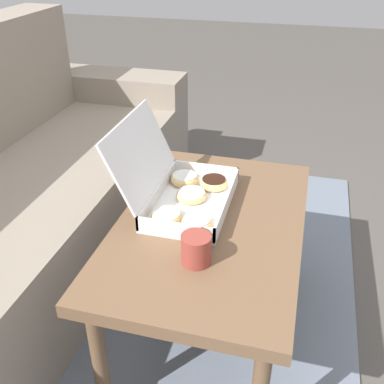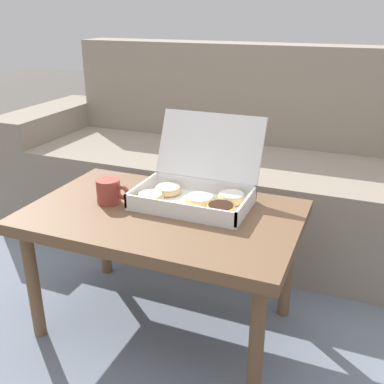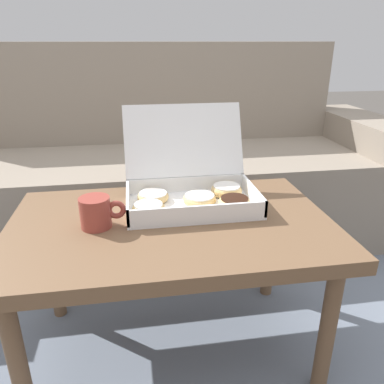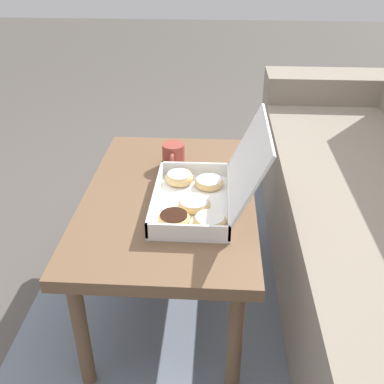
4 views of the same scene
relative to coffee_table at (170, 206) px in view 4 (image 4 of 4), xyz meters
name	(u,v)px [view 4 (image 4 of 4)]	position (x,y,z in m)	size (l,w,h in m)	color
ground_plane	(186,297)	(0.00, 0.05, -0.41)	(12.00, 12.00, 0.00)	#514C47
area_rug	(264,299)	(0.00, 0.35, -0.41)	(2.50, 1.75, 0.01)	slate
coffee_table	(170,206)	(0.00, 0.00, 0.00)	(0.90, 0.56, 0.47)	brown
pastry_box	(203,193)	(0.08, 0.11, 0.10)	(0.39, 0.34, 0.28)	white
coffee_mug	(173,155)	(-0.20, 0.00, 0.10)	(0.12, 0.08, 0.09)	#993D33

